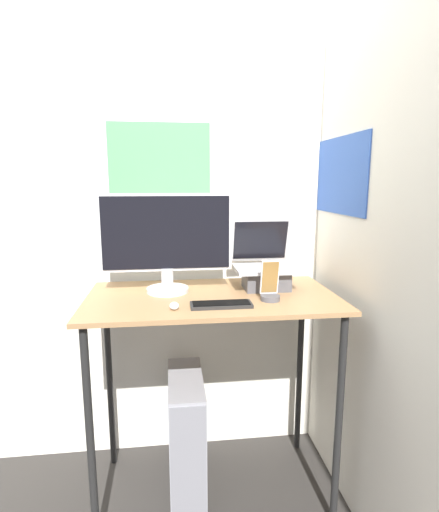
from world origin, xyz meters
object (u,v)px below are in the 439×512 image
object	(u,v)px
keyboard	(221,305)
mouse	(174,306)
computer_tower	(186,434)
laptop	(265,270)
monitor	(166,243)
cell_phone	(270,289)

from	to	relation	value
keyboard	mouse	bearing A→B (deg)	-176.63
mouse	computer_tower	xyz separation A→B (m)	(0.05, 0.21, -0.72)
laptop	monitor	world-z (taller)	monitor
keyboard	cell_phone	xyz separation A→B (m)	(0.22, 0.06, 0.04)
keyboard	mouse	xyz separation A→B (m)	(-0.19, -0.01, 0.01)
laptop	cell_phone	world-z (taller)	laptop
laptop	computer_tower	distance (m)	0.89
laptop	computer_tower	xyz separation A→B (m)	(-0.39, -0.07, -0.79)
monitor	cell_phone	xyz separation A→B (m)	(0.44, -0.19, -0.18)
laptop	keyboard	distance (m)	0.37
cell_phone	laptop	bearing A→B (deg)	82.71
mouse	laptop	bearing A→B (deg)	32.57
mouse	computer_tower	bearing A→B (deg)	77.42
cell_phone	computer_tower	size ratio (longest dim) A/B	0.30
monitor	mouse	bearing A→B (deg)	-84.04
laptop	keyboard	bearing A→B (deg)	-132.56
computer_tower	keyboard	bearing A→B (deg)	-53.63
keyboard	mouse	world-z (taller)	mouse
keyboard	mouse	distance (m)	0.19
computer_tower	laptop	bearing A→B (deg)	10.37
laptop	cell_phone	xyz separation A→B (m)	(-0.03, -0.20, -0.04)
laptop	monitor	bearing A→B (deg)	-177.97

